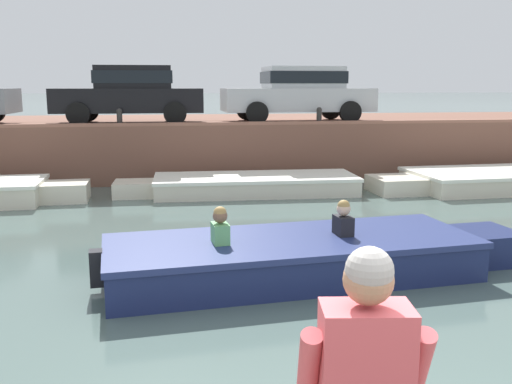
% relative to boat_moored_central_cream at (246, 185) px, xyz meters
% --- Properties ---
extents(ground_plane, '(400.00, 400.00, 0.00)m').
position_rel_boat_moored_central_cream_xyz_m(ground_plane, '(-0.49, -4.74, -0.22)').
color(ground_plane, '#4C605B').
extents(far_quay_wall, '(60.00, 6.00, 1.54)m').
position_rel_boat_moored_central_cream_xyz_m(far_quay_wall, '(-0.49, 4.47, 0.55)').
color(far_quay_wall, brown).
rests_on(far_quay_wall, ground).
extents(far_wall_coping, '(60.00, 0.24, 0.08)m').
position_rel_boat_moored_central_cream_xyz_m(far_wall_coping, '(-0.49, 1.59, 1.36)').
color(far_wall_coping, '#925F4C').
rests_on(far_wall_coping, far_quay_wall).
extents(boat_moored_central_cream, '(5.77, 1.88, 0.44)m').
position_rel_boat_moored_central_cream_xyz_m(boat_moored_central_cream, '(0.00, 0.00, 0.00)').
color(boat_moored_central_cream, silver).
rests_on(boat_moored_central_cream, ground).
extents(motorboat_passing, '(6.05, 2.21, 1.03)m').
position_rel_boat_moored_central_cream_xyz_m(motorboat_passing, '(-0.01, -6.07, 0.06)').
color(motorboat_passing, navy).
rests_on(motorboat_passing, ground).
extents(car_left_inner_black, '(3.99, 1.97, 1.54)m').
position_rel_boat_moored_central_cream_xyz_m(car_left_inner_black, '(-2.77, 2.79, 2.17)').
color(car_left_inner_black, black).
rests_on(car_left_inner_black, far_quay_wall).
extents(car_centre_silver, '(4.23, 2.04, 1.54)m').
position_rel_boat_moored_central_cream_xyz_m(car_centre_silver, '(1.92, 2.79, 2.17)').
color(car_centre_silver, '#B7BABC').
rests_on(car_centre_silver, far_quay_wall).
extents(mooring_bollard_mid, '(0.15, 0.15, 0.45)m').
position_rel_boat_moored_central_cream_xyz_m(mooring_bollard_mid, '(-3.02, 1.72, 1.56)').
color(mooring_bollard_mid, '#2D2B28').
rests_on(mooring_bollard_mid, far_quay_wall).
extents(mooring_bollard_east, '(0.15, 0.15, 0.45)m').
position_rel_boat_moored_central_cream_xyz_m(mooring_bollard_east, '(2.24, 1.72, 1.56)').
color(mooring_bollard_east, '#2D2B28').
rests_on(mooring_bollard_east, far_quay_wall).
extents(person_seated_left, '(0.56, 0.57, 0.97)m').
position_rel_boat_moored_central_cream_xyz_m(person_seated_left, '(-1.10, -11.25, 1.13)').
color(person_seated_left, '#282833').
rests_on(person_seated_left, near_quay).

